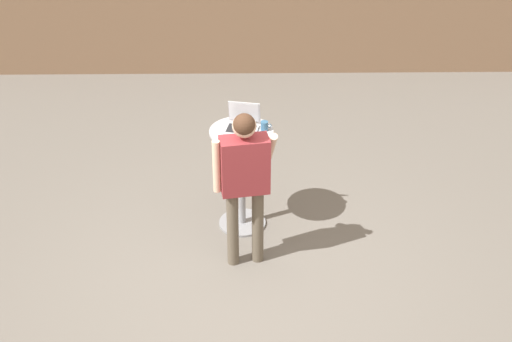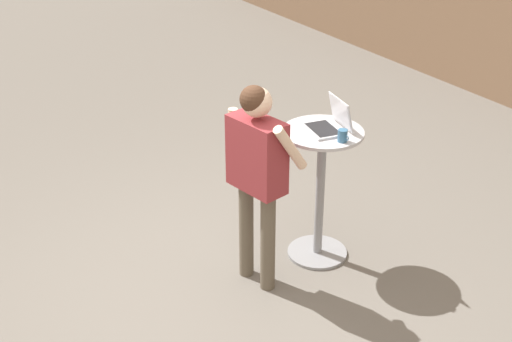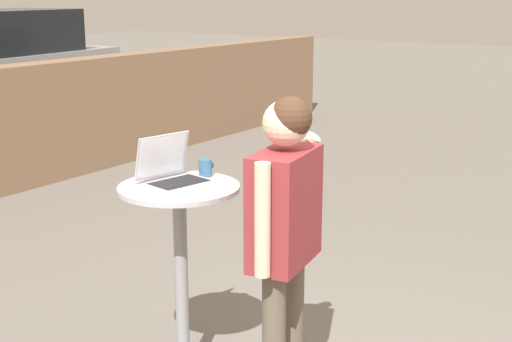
# 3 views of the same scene
# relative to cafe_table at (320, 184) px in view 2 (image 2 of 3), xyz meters

# --- Properties ---
(ground_plane) EXTENTS (50.00, 50.00, 0.00)m
(ground_plane) POSITION_rel_cafe_table_xyz_m (0.03, -0.98, -0.64)
(ground_plane) COLOR slate
(cafe_table) EXTENTS (0.61, 0.61, 1.09)m
(cafe_table) POSITION_rel_cafe_table_xyz_m (0.00, 0.00, 0.00)
(cafe_table) COLOR gray
(cafe_table) RESTS_ON ground_plane
(laptop) EXTENTS (0.36, 0.34, 0.24)m
(laptop) POSITION_rel_cafe_table_xyz_m (0.01, 0.05, 0.51)
(laptop) COLOR #B7BABF
(laptop) RESTS_ON cafe_table
(coffee_mug) EXTENTS (0.10, 0.07, 0.09)m
(coffee_mug) POSITION_rel_cafe_table_xyz_m (0.22, 0.00, 0.50)
(coffee_mug) COLOR #336084
(coffee_mug) RESTS_ON cafe_table
(standing_person) EXTENTS (0.58, 0.41, 1.59)m
(standing_person) POSITION_rel_cafe_table_xyz_m (0.03, -0.60, 0.36)
(standing_person) COLOR brown
(standing_person) RESTS_ON ground_plane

